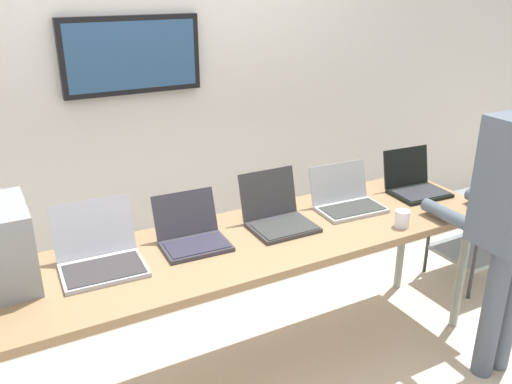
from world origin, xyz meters
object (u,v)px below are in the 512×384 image
Objects in this scene: laptop_station_1 at (192,234)px; storage_cart at (479,226)px; workbench at (252,248)px; laptop_station_2 at (277,214)px; laptop_station_4 at (414,183)px; coffee_mug at (402,219)px; laptop_station_3 at (346,199)px; laptop_station_0 at (100,253)px.

storage_cart is at bearing 0.53° from laptop_station_1.
workbench is 0.24m from laptop_station_2.
laptop_station_2 is at bearing -179.92° from laptop_station_4.
laptop_station_4 reaches higher than coffee_mug.
laptop_station_3 is at bearing 7.27° from workbench.
laptop_station_1 is 0.97× the size of laptop_station_4.
workbench is 0.31m from laptop_station_1.
storage_cart is at bearing 2.70° from laptop_station_4.
laptop_station_2 is (0.19, 0.08, 0.12)m from workbench.
workbench is at bearing -176.57° from storage_cart.
laptop_station_2 is 0.87× the size of laptop_station_3.
laptop_station_1 is at bearing -179.47° from storage_cart.
laptop_station_2 is 0.45m from laptop_station_3.
laptop_station_0 is (-0.72, 0.09, 0.12)m from workbench.
laptop_station_2 reaches higher than laptop_station_3.
laptop_station_3 is 1.29m from storage_cart.
laptop_station_0 is 1.15× the size of laptop_station_1.
laptop_station_0 is 1.37m from laptop_station_3.
laptop_station_0 reaches higher than storage_cart.
laptop_station_4 is (0.96, 0.00, -0.00)m from laptop_station_2.
storage_cart is at bearing 18.14° from coffee_mug.
laptop_station_3 is at bearing -0.27° from laptop_station_0.
workbench reaches higher than storage_cart.
coffee_mug is 1.24m from storage_cart.
laptop_station_0 reaches higher than workbench.
laptop_station_3 reaches higher than laptop_station_1.
coffee_mug is at bearing -18.37° from laptop_station_1.
laptop_station_3 is 0.50m from laptop_station_4.
laptop_station_2 is at bearing 21.70° from workbench.
laptop_station_1 is 0.47m from laptop_station_2.
laptop_station_1 is 2.18m from storage_cart.
laptop_station_0 is 1.51m from coffee_mug.
laptop_station_4 is at bearing 0.08° from laptop_station_2.
coffee_mug is (0.11, -0.33, -0.01)m from laptop_station_3.
laptop_station_4 is at bearing -0.55° from laptop_station_1.
laptop_station_0 reaches higher than laptop_station_3.
laptop_station_2 reaches higher than coffee_mug.
storage_cart is (2.13, 0.02, -0.46)m from laptop_station_1.
laptop_station_3 reaches higher than workbench.
workbench is at bearing -172.73° from laptop_station_3.
storage_cart is (0.70, 0.03, -0.46)m from laptop_station_4.
coffee_mug is at bearing -12.96° from laptop_station_0.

